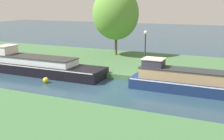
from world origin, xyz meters
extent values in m
plane|color=#243D4E|center=(0.00, 0.00, 0.00)|extent=(120.00, 120.00, 0.00)
cube|color=#41693E|center=(0.00, 7.00, 0.20)|extent=(72.00, 10.00, 0.40)
cube|color=navy|center=(4.86, 1.20, 0.36)|extent=(8.50, 1.76, 0.72)
cube|color=white|center=(4.86, 1.20, 0.68)|extent=(8.33, 1.79, 0.07)
cube|color=tan|center=(4.03, 1.20, 1.05)|extent=(5.62, 1.33, 0.66)
cube|color=#282A2D|center=(4.03, 1.20, 1.41)|extent=(5.72, 1.40, 0.06)
cube|color=#322D3C|center=(2.00, 1.20, 1.64)|extent=(1.28, 1.12, 0.53)
cube|color=beige|center=(2.00, 1.20, 1.93)|extent=(1.38, 1.19, 0.06)
cube|color=black|center=(-6.76, 1.20, 0.40)|extent=(10.04, 2.37, 0.80)
cube|color=white|center=(-6.76, 1.20, 0.76)|extent=(9.84, 2.40, 0.07)
cube|color=white|center=(-7.57, 1.20, 1.05)|extent=(6.82, 1.80, 0.49)
cube|color=#2F2C2A|center=(-7.57, 1.20, 1.32)|extent=(6.92, 1.90, 0.06)
cube|color=white|center=(-10.47, 1.20, 1.64)|extent=(1.04, 1.52, 0.70)
cube|color=beige|center=(-10.47, 1.20, 2.03)|extent=(1.14, 1.61, 0.06)
cylinder|color=brown|center=(-4.22, 9.40, 1.73)|extent=(0.24, 0.24, 2.65)
ellipsoid|color=#5F9339|center=(-4.22, 9.29, 4.45)|extent=(4.48, 4.46, 5.08)
cylinder|color=#333338|center=(0.83, 3.01, 1.85)|extent=(0.10, 0.10, 2.90)
sphere|color=white|center=(0.83, 3.01, 3.42)|extent=(0.24, 0.24, 0.24)
cylinder|color=#42372E|center=(-6.94, 2.51, 0.73)|extent=(0.17, 0.17, 0.66)
cylinder|color=#563220|center=(-8.48, 2.51, 0.73)|extent=(0.14, 0.14, 0.67)
sphere|color=yellow|center=(-5.12, -0.79, 0.20)|extent=(0.40, 0.40, 0.40)
camera|label=1|loc=(6.86, -16.10, 5.40)|focal=45.15mm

